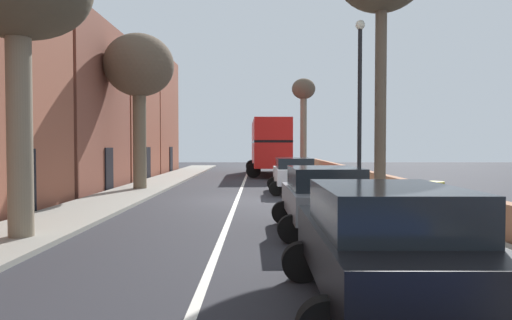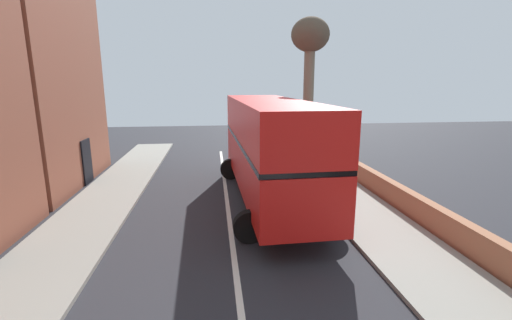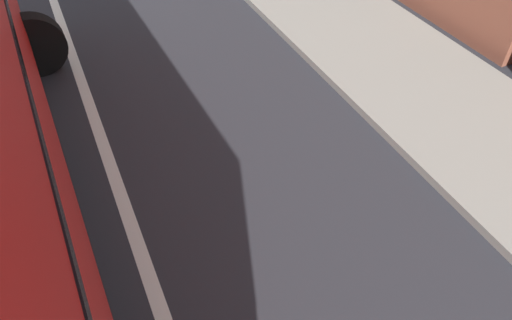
{
  "view_description": "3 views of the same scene",
  "coord_description": "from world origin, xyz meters",
  "px_view_note": "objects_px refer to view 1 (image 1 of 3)",
  "views": [
    {
      "loc": [
        0.86,
        -18.43,
        2.2
      ],
      "look_at": [
        0.72,
        8.97,
        1.34
      ],
      "focal_mm": 32.18,
      "sensor_mm": 36.0,
      "label": 1
    },
    {
      "loc": [
        -0.47,
        3.05,
        4.73
      ],
      "look_at": [
        0.79,
        13.32,
        2.41
      ],
      "focal_mm": 24.45,
      "sensor_mm": 36.0,
      "label": 2
    },
    {
      "loc": [
        0.13,
        20.28,
        4.33
      ],
      "look_at": [
        -1.25,
        17.3,
        1.21
      ],
      "focal_mm": 33.02,
      "sensor_mm": 36.0,
      "label": 3
    }
  ],
  "objects_px": {
    "parked_car_grey_right_0": "(324,196)",
    "street_tree_right_1": "(304,98)",
    "litter_bin_right": "(433,204)",
    "parked_car_black_right_3": "(384,241)",
    "street_tree_left_2": "(139,69)",
    "parked_car_white_right_2": "(294,173)",
    "lamppost_right": "(360,98)",
    "double_decker_bus": "(269,144)"
  },
  "relations": [
    {
      "from": "parked_car_white_right_2",
      "to": "litter_bin_right",
      "type": "bearing_deg",
      "value": -73.81
    },
    {
      "from": "parked_car_black_right_3",
      "to": "litter_bin_right",
      "type": "relative_size",
      "value": 3.72
    },
    {
      "from": "double_decker_bus",
      "to": "parked_car_white_right_2",
      "type": "bearing_deg",
      "value": -86.61
    },
    {
      "from": "street_tree_left_2",
      "to": "litter_bin_right",
      "type": "distance_m",
      "value": 15.67
    },
    {
      "from": "parked_car_white_right_2",
      "to": "parked_car_black_right_3",
      "type": "height_order",
      "value": "parked_car_black_right_3"
    },
    {
      "from": "double_decker_bus",
      "to": "street_tree_left_2",
      "type": "relative_size",
      "value": 1.41
    },
    {
      "from": "parked_car_white_right_2",
      "to": "street_tree_right_1",
      "type": "distance_m",
      "value": 20.49
    },
    {
      "from": "litter_bin_right",
      "to": "double_decker_bus",
      "type": "bearing_deg",
      "value": 98.84
    },
    {
      "from": "parked_car_grey_right_0",
      "to": "litter_bin_right",
      "type": "distance_m",
      "value": 2.81
    },
    {
      "from": "double_decker_bus",
      "to": "litter_bin_right",
      "type": "height_order",
      "value": "double_decker_bus"
    },
    {
      "from": "parked_car_black_right_3",
      "to": "litter_bin_right",
      "type": "xyz_separation_m",
      "value": [
        2.8,
        5.68,
        -0.25
      ]
    },
    {
      "from": "double_decker_bus",
      "to": "litter_bin_right",
      "type": "relative_size",
      "value": 9.04
    },
    {
      "from": "parked_car_black_right_3",
      "to": "street_tree_left_2",
      "type": "xyz_separation_m",
      "value": [
        -7.42,
        16.37,
        4.95
      ]
    },
    {
      "from": "parked_car_grey_right_0",
      "to": "parked_car_black_right_3",
      "type": "distance_m",
      "value": 5.54
    },
    {
      "from": "parked_car_grey_right_0",
      "to": "parked_car_white_right_2",
      "type": "relative_size",
      "value": 0.93
    },
    {
      "from": "street_tree_left_2",
      "to": "double_decker_bus",
      "type": "bearing_deg",
      "value": 62.03
    },
    {
      "from": "double_decker_bus",
      "to": "parked_car_white_right_2",
      "type": "xyz_separation_m",
      "value": [
        0.8,
        -13.51,
        -1.42
      ]
    },
    {
      "from": "double_decker_bus",
      "to": "street_tree_left_2",
      "type": "xyz_separation_m",
      "value": [
        -6.62,
        -12.47,
        3.55
      ]
    },
    {
      "from": "litter_bin_right",
      "to": "parked_car_grey_right_0",
      "type": "bearing_deg",
      "value": -177.11
    },
    {
      "from": "lamppost_right",
      "to": "street_tree_left_2",
      "type": "bearing_deg",
      "value": 143.99
    },
    {
      "from": "double_decker_bus",
      "to": "parked_car_white_right_2",
      "type": "relative_size",
      "value": 2.41
    },
    {
      "from": "parked_car_white_right_2",
      "to": "street_tree_right_1",
      "type": "height_order",
      "value": "street_tree_right_1"
    },
    {
      "from": "parked_car_white_right_2",
      "to": "street_tree_left_2",
      "type": "bearing_deg",
      "value": 172.0
    },
    {
      "from": "lamppost_right",
      "to": "litter_bin_right",
      "type": "bearing_deg",
      "value": -75.91
    },
    {
      "from": "parked_car_grey_right_0",
      "to": "lamppost_right",
      "type": "height_order",
      "value": "lamppost_right"
    },
    {
      "from": "parked_car_grey_right_0",
      "to": "parked_car_black_right_3",
      "type": "height_order",
      "value": "parked_car_black_right_3"
    },
    {
      "from": "parked_car_grey_right_0",
      "to": "street_tree_right_1",
      "type": "xyz_separation_m",
      "value": [
        2.38,
        29.38,
        5.47
      ]
    },
    {
      "from": "parked_car_black_right_3",
      "to": "lamppost_right",
      "type": "distance_m",
      "value": 10.23
    },
    {
      "from": "parked_car_black_right_3",
      "to": "street_tree_left_2",
      "type": "distance_m",
      "value": 18.64
    },
    {
      "from": "parked_car_grey_right_0",
      "to": "street_tree_left_2",
      "type": "height_order",
      "value": "street_tree_left_2"
    },
    {
      "from": "parked_car_white_right_2",
      "to": "street_tree_right_1",
      "type": "relative_size",
      "value": 0.55
    },
    {
      "from": "street_tree_right_1",
      "to": "parked_car_grey_right_0",
      "type": "bearing_deg",
      "value": -94.63
    },
    {
      "from": "parked_car_grey_right_0",
      "to": "litter_bin_right",
      "type": "bearing_deg",
      "value": 2.89
    },
    {
      "from": "street_tree_right_1",
      "to": "street_tree_left_2",
      "type": "bearing_deg",
      "value": -117.85
    },
    {
      "from": "street_tree_right_1",
      "to": "litter_bin_right",
      "type": "bearing_deg",
      "value": -89.18
    },
    {
      "from": "street_tree_right_1",
      "to": "street_tree_left_2",
      "type": "distance_m",
      "value": 20.99
    },
    {
      "from": "street_tree_right_1",
      "to": "lamppost_right",
      "type": "relative_size",
      "value": 1.28
    },
    {
      "from": "parked_car_grey_right_0",
      "to": "street_tree_right_1",
      "type": "height_order",
      "value": "street_tree_right_1"
    },
    {
      "from": "parked_car_grey_right_0",
      "to": "lamppost_right",
      "type": "distance_m",
      "value": 5.33
    },
    {
      "from": "double_decker_bus",
      "to": "street_tree_right_1",
      "type": "bearing_deg",
      "value": 62.39
    },
    {
      "from": "parked_car_grey_right_0",
      "to": "street_tree_left_2",
      "type": "distance_m",
      "value": 14.03
    },
    {
      "from": "parked_car_black_right_3",
      "to": "double_decker_bus",
      "type": "bearing_deg",
      "value": 91.59
    }
  ]
}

